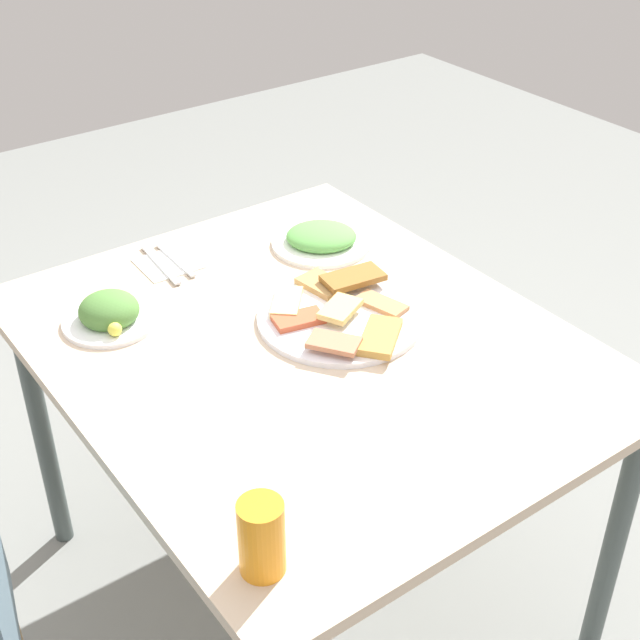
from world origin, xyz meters
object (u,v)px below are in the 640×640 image
paper_napkin (168,263)px  salad_plate_greens (109,313)px  dining_table (306,372)px  pide_platter (340,314)px  spoon (160,264)px  salad_plate_rice (321,238)px  soda_can (262,538)px  fork (175,259)px

paper_napkin → salad_plate_greens: bearing=125.1°
dining_table → pide_platter: 0.13m
pide_platter → spoon: size_ratio=1.79×
pide_platter → paper_napkin: pide_platter is taller
dining_table → salad_plate_rice: 0.40m
salad_plate_rice → spoon: salad_plate_rice is taller
salad_plate_greens → paper_napkin: (0.14, -0.20, -0.02)m
salad_plate_rice → salad_plate_greens: bearing=91.6°
pide_platter → salad_plate_greens: 0.46m
spoon → dining_table: bearing=-163.0°
soda_can → spoon: 0.89m
fork → paper_napkin: bearing=91.6°
dining_table → soda_can: soda_can is taller
dining_table → salad_plate_rice: (0.30, -0.25, 0.09)m
paper_napkin → spoon: (0.00, 0.02, 0.00)m
pide_platter → soda_can: soda_can is taller
paper_napkin → dining_table: bearing=-170.2°
pide_platter → soda_can: size_ratio=2.84×
fork → salad_plate_greens: bearing=124.5°
dining_table → spoon: size_ratio=5.75×
salad_plate_rice → soda_can: size_ratio=1.86×
salad_plate_rice → dining_table: bearing=139.6°
fork → soda_can: bearing=161.1°
paper_napkin → fork: bearing=-90.0°
salad_plate_rice → paper_napkin: bearing=68.6°
pide_platter → fork: bearing=21.3°
fork → pide_platter: bearing=-157.1°
pide_platter → fork: pide_platter is taller
salad_plate_greens → soda_can: size_ratio=1.56×
soda_can → spoon: (0.85, -0.28, -0.06)m
salad_plate_greens → spoon: size_ratio=0.98×
soda_can → fork: (0.85, -0.32, -0.06)m
salad_plate_greens → paper_napkin: bearing=-54.9°
salad_plate_rice → spoon: bearing=69.7°
dining_table → soda_can: bearing=138.6°
pide_platter → spoon: 0.44m
pide_platter → salad_plate_rice: size_ratio=1.52×
fork → spoon: size_ratio=0.91×
salad_plate_rice → spoon: 0.37m
dining_table → spoon: (0.42, 0.09, 0.08)m
dining_table → salad_plate_rice: bearing=-40.4°
dining_table → fork: fork is taller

